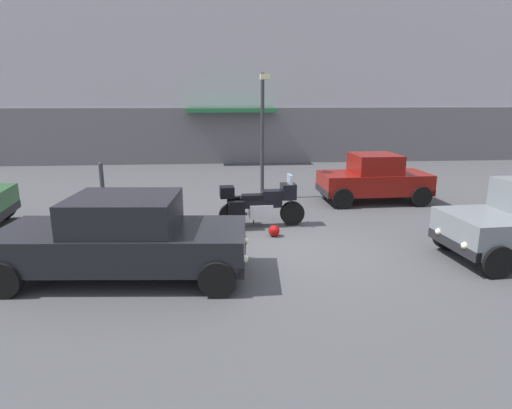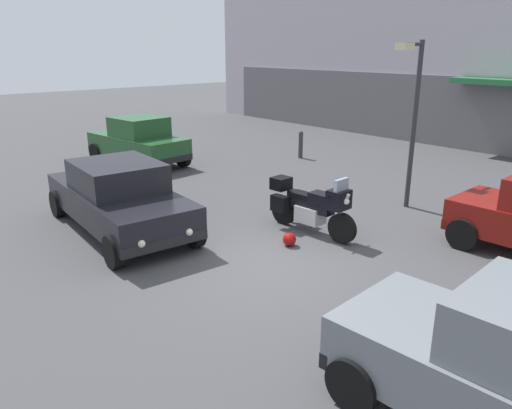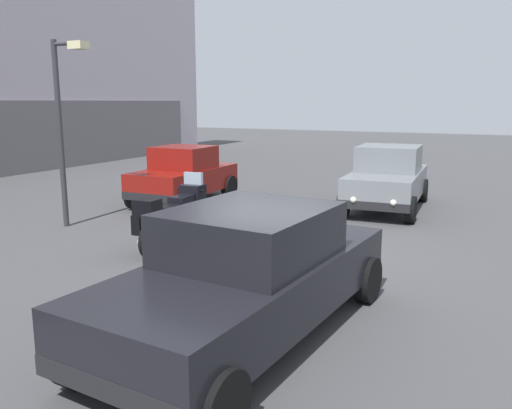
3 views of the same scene
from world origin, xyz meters
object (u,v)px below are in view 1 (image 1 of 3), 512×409
(car_sedan_far, at_px, (124,237))
(bollard_curbside, at_px, (101,175))
(motorcycle, at_px, (260,203))
(helmet, at_px, (274,231))
(car_compact_side, at_px, (374,179))
(streetlamp_curbside, at_px, (263,123))

(car_sedan_far, xyz_separation_m, bollard_curbside, (-2.58, 8.38, -0.26))
(motorcycle, distance_m, helmet, 1.03)
(car_sedan_far, relative_size, car_compact_side, 1.33)
(car_compact_side, xyz_separation_m, streetlamp_curbside, (-3.52, 0.66, 1.75))
(helmet, distance_m, car_compact_side, 4.93)
(car_sedan_far, xyz_separation_m, streetlamp_curbside, (3.20, 6.12, 1.73))
(helmet, height_order, car_compact_side, car_compact_side)
(helmet, distance_m, bollard_curbside, 8.40)
(car_sedan_far, height_order, car_compact_side, same)
(streetlamp_curbside, relative_size, bollard_curbside, 4.06)
(car_sedan_far, xyz_separation_m, car_compact_side, (6.72, 5.46, -0.01))
(car_compact_side, height_order, streetlamp_curbside, streetlamp_curbside)
(helmet, bearing_deg, motorcycle, 106.08)
(car_compact_side, bearing_deg, car_sedan_far, -142.34)
(car_sedan_far, height_order, streetlamp_curbside, streetlamp_curbside)
(motorcycle, height_order, helmet, motorcycle)
(car_compact_side, bearing_deg, streetlamp_curbside, 167.96)
(motorcycle, relative_size, bollard_curbside, 2.27)
(streetlamp_curbside, distance_m, bollard_curbside, 6.51)
(streetlamp_curbside, bearing_deg, motorcycle, -96.91)
(car_sedan_far, bearing_deg, bollard_curbside, 111.58)
(car_sedan_far, bearing_deg, motorcycle, 51.80)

